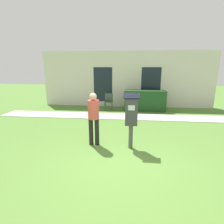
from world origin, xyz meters
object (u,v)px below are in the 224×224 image
Objects in this scene: parking_meter at (131,114)px; outdoor_chair_left at (109,100)px; outdoor_chair_right at (156,101)px; outdoor_chair_middle at (132,101)px; person_standing at (94,115)px.

parking_meter is 4.89m from outdoor_chair_left.
outdoor_chair_middle is at bearing -149.99° from outdoor_chair_right.
outdoor_chair_right is (2.46, 4.77, -0.40)m from person_standing.
outdoor_chair_left is 1.00× the size of outdoor_chair_right.
parking_meter is 1.77× the size of outdoor_chair_left.
outdoor_chair_right is at bearing 15.03° from outdoor_chair_left.
person_standing is 1.76× the size of outdoor_chair_middle.
parking_meter is at bearing -7.98° from person_standing.
person_standing reaches higher than outdoor_chair_right.
outdoor_chair_left is 1.30m from outdoor_chair_middle.
outdoor_chair_left is at bearing -176.76° from outdoor_chair_middle.
outdoor_chair_middle is at bearing 10.94° from outdoor_chair_left.
outdoor_chair_middle and outdoor_chair_right have the same top height.
parking_meter is 1.77× the size of outdoor_chair_right.
person_standing is at bearing -100.20° from outdoor_chair_middle.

